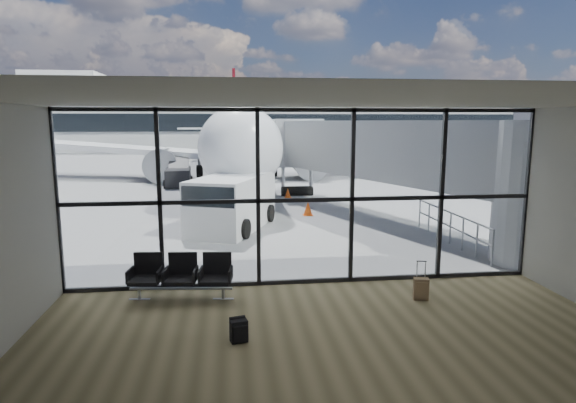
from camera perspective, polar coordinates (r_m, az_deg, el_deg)
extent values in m
plane|color=slate|center=(52.06, -4.85, 4.85)|extent=(220.00, 220.00, 0.00)
cube|color=brown|center=(9.09, 6.15, -17.81)|extent=(12.00, 8.00, 0.01)
cube|color=silver|center=(8.09, 6.72, 11.81)|extent=(12.00, 8.00, 0.02)
cube|color=beige|center=(4.70, 18.09, -15.00)|extent=(12.00, 0.02, 4.50)
cube|color=white|center=(12.16, 2.09, 0.42)|extent=(12.00, 0.04, 4.50)
cube|color=black|center=(12.69, 2.03, -9.40)|extent=(12.00, 0.12, 0.10)
cube|color=black|center=(12.16, 2.09, 0.19)|extent=(12.00, 0.12, 0.10)
cube|color=black|center=(12.01, 2.15, 10.79)|extent=(12.00, 0.12, 0.10)
cube|color=black|center=(12.69, -25.74, -0.14)|extent=(0.10, 0.12, 4.50)
cube|color=black|center=(12.13, -14.96, 0.08)|extent=(0.10, 0.12, 4.50)
cube|color=black|center=(12.03, -3.57, 0.31)|extent=(0.10, 0.12, 4.50)
cube|color=black|center=(12.40, 7.57, 0.52)|extent=(0.10, 0.12, 4.50)
cube|color=black|center=(13.20, 17.71, 0.70)|extent=(0.10, 0.12, 4.50)
cube|color=black|center=(14.37, 26.45, 0.83)|extent=(0.10, 0.12, 4.50)
cylinder|color=#949698|center=(15.88, 28.07, 0.89)|extent=(2.80, 2.80, 4.20)
cube|color=#949698|center=(20.91, 11.08, 6.11)|extent=(7.45, 14.81, 2.40)
cube|color=#949698|center=(27.15, 1.10, 7.01)|extent=(2.60, 2.20, 2.60)
cylinder|color=gray|center=(27.22, -0.58, 2.58)|extent=(0.20, 0.20, 1.80)
cylinder|color=gray|center=(27.44, 2.74, 2.63)|extent=(0.20, 0.20, 1.80)
cylinder|color=black|center=(27.40, 1.08, 1.26)|extent=(1.80, 0.56, 0.56)
cylinder|color=gray|center=(15.14, 23.05, -5.10)|extent=(0.06, 0.06, 1.10)
cylinder|color=gray|center=(15.90, 21.44, -4.32)|extent=(0.06, 0.06, 1.10)
cylinder|color=gray|center=(16.68, 19.98, -3.62)|extent=(0.06, 0.06, 1.10)
cylinder|color=gray|center=(17.46, 18.66, -2.97)|extent=(0.06, 0.06, 1.10)
cylinder|color=gray|center=(18.26, 17.45, -2.38)|extent=(0.06, 0.06, 1.10)
cylinder|color=gray|center=(19.06, 16.34, -1.84)|extent=(0.06, 0.06, 1.10)
cylinder|color=gray|center=(19.88, 15.33, -1.34)|extent=(0.06, 0.06, 1.10)
cylinder|color=gray|center=(17.36, 18.75, -1.26)|extent=(0.06, 5.40, 0.06)
cylinder|color=gray|center=(17.45, 18.67, -2.81)|extent=(0.06, 5.40, 0.06)
cube|color=#B8B9B4|center=(73.88, -5.55, 9.30)|extent=(80.00, 12.00, 8.00)
cube|color=black|center=(67.78, -5.41, 9.29)|extent=(80.00, 0.20, 2.40)
cube|color=#B8B9B4|center=(77.57, -24.89, 12.55)|extent=(10.00, 8.00, 3.00)
cube|color=#B8B9B4|center=(76.64, 8.33, 12.99)|extent=(6.00, 6.00, 2.00)
cylinder|color=#382619|center=(89.47, -27.49, 6.84)|extent=(0.50, 0.50, 3.42)
sphere|color=black|center=(89.46, -27.70, 9.51)|extent=(6.27, 6.27, 6.27)
cylinder|color=#382619|center=(87.58, -23.78, 6.83)|extent=(0.50, 0.50, 2.70)
sphere|color=black|center=(87.54, -23.92, 8.98)|extent=(4.95, 4.95, 4.95)
cylinder|color=#382619|center=(86.05, -19.93, 7.15)|extent=(0.50, 0.50, 3.06)
sphere|color=black|center=(86.01, -20.07, 9.64)|extent=(5.61, 5.61, 5.61)
cylinder|color=#382619|center=(84.91, -15.96, 7.45)|extent=(0.50, 0.50, 3.42)
sphere|color=black|center=(84.89, -16.09, 10.27)|extent=(6.27, 6.27, 6.27)
cube|color=gray|center=(11.78, -12.56, -10.03)|extent=(2.41, 0.36, 0.04)
cube|color=black|center=(11.91, -16.53, -8.92)|extent=(0.75, 0.71, 0.09)
cube|color=black|center=(12.11, -16.19, -7.18)|extent=(0.69, 0.15, 0.60)
cube|color=black|center=(11.71, -12.60, -9.06)|extent=(0.75, 0.71, 0.09)
cube|color=black|center=(11.91, -12.34, -7.29)|extent=(0.69, 0.15, 0.60)
cube|color=black|center=(11.57, -8.55, -9.17)|extent=(0.75, 0.71, 0.09)
cube|color=black|center=(11.77, -8.37, -7.37)|extent=(0.69, 0.15, 0.60)
cylinder|color=gray|center=(12.07, -17.21, -10.45)|extent=(0.07, 0.07, 0.27)
cylinder|color=gray|center=(11.66, -7.69, -10.80)|extent=(0.07, 0.07, 0.27)
cube|color=black|center=(9.52, -5.85, -15.03)|extent=(0.36, 0.27, 0.44)
cube|color=black|center=(9.41, -5.66, -15.32)|extent=(0.27, 0.12, 0.30)
cylinder|color=black|center=(9.52, -6.04, -13.58)|extent=(0.31, 0.15, 0.08)
cube|color=brown|center=(11.91, 15.48, -9.93)|extent=(0.38, 0.28, 0.51)
cube|color=brown|center=(11.80, 15.56, -10.11)|extent=(0.29, 0.10, 0.38)
cylinder|color=gray|center=(11.85, 15.05, -7.80)|extent=(0.02, 0.02, 0.43)
cylinder|color=gray|center=(11.88, 15.96, -7.79)|extent=(0.02, 0.02, 0.43)
cube|color=black|center=(11.80, 15.55, -6.83)|extent=(0.23, 0.08, 0.02)
cylinder|color=black|center=(12.07, 14.91, -10.89)|extent=(0.04, 0.06, 0.06)
cylinder|color=black|center=(12.09, 15.81, -10.88)|extent=(0.04, 0.06, 0.06)
cylinder|color=white|center=(36.18, -6.12, 7.59)|extent=(3.83, 30.12, 3.71)
sphere|color=white|center=(21.14, -5.63, 6.30)|extent=(3.71, 3.71, 3.71)
cone|color=white|center=(53.73, -6.35, 8.50)|extent=(3.74, 6.04, 3.71)
cube|color=black|center=(21.72, -5.68, 7.71)|extent=(2.21, 1.21, 0.50)
cube|color=white|center=(38.09, -19.12, 5.93)|extent=(15.37, 7.95, 1.19)
cylinder|color=black|center=(35.61, -14.49, 4.32)|extent=(2.12, 3.42, 2.11)
cube|color=white|center=(53.30, -9.84, 8.52)|extent=(5.78, 2.93, 0.18)
cube|color=white|center=(38.28, 6.84, 6.40)|extent=(15.38, 7.84, 1.19)
cylinder|color=black|center=(35.73, 2.38, 4.63)|extent=(2.12, 3.42, 2.11)
cube|color=white|center=(53.35, -2.85, 8.65)|extent=(5.77, 2.89, 0.18)
cube|color=#4E0B11|center=(53.78, -6.41, 12.03)|extent=(0.32, 3.81, 6.02)
cylinder|color=gray|center=(23.37, -5.64, 0.91)|extent=(0.20, 0.20, 1.41)
cylinder|color=black|center=(23.43, -5.63, 0.06)|extent=(0.25, 0.70, 0.70)
cylinder|color=black|center=(36.93, -10.43, 3.54)|extent=(0.46, 0.97, 0.96)
cylinder|color=black|center=(36.99, -1.69, 3.71)|extent=(0.46, 0.97, 0.96)
cube|color=silver|center=(18.97, -6.58, -0.08)|extent=(3.67, 5.19, 2.07)
cube|color=black|center=(17.27, -8.70, 0.85)|extent=(2.28, 1.88, 0.72)
cylinder|color=black|center=(18.10, -11.37, -2.83)|extent=(0.51, 0.77, 0.72)
cylinder|color=black|center=(17.31, -5.17, -3.25)|extent=(0.51, 0.77, 0.72)
cylinder|color=black|center=(20.88, -7.67, -1.10)|extent=(0.51, 0.77, 0.72)
cylinder|color=black|center=(20.20, -2.22, -1.38)|extent=(0.51, 0.77, 0.72)
cube|color=black|center=(32.15, -12.86, 2.87)|extent=(1.69, 3.34, 1.09)
cube|color=black|center=(33.37, -12.80, 4.51)|extent=(1.45, 2.78, 1.12)
cylinder|color=black|center=(31.16, -14.33, 2.00)|extent=(0.25, 0.55, 0.54)
cylinder|color=black|center=(31.08, -11.53, 2.09)|extent=(0.25, 0.55, 0.54)
cylinder|color=black|center=(33.31, -14.06, 2.48)|extent=(0.25, 0.55, 0.54)
cylinder|color=black|center=(33.24, -11.44, 2.56)|extent=(0.25, 0.55, 0.54)
cube|color=gold|center=(30.54, -28.70, 1.22)|extent=(2.18, 2.81, 0.71)
cube|color=gray|center=(30.96, -27.99, 3.28)|extent=(1.85, 2.31, 1.31)
cylinder|color=black|center=(30.40, -30.77, 0.63)|extent=(0.30, 0.43, 0.39)
cylinder|color=black|center=(29.44, -28.78, 0.55)|extent=(0.30, 0.43, 0.39)
cylinder|color=black|center=(31.69, -28.58, 1.12)|extent=(0.30, 0.43, 0.39)
cylinder|color=black|center=(30.77, -26.60, 1.05)|extent=(0.30, 0.43, 0.39)
cube|color=#FF550D|center=(21.62, 2.37, -1.59)|extent=(0.43, 0.43, 0.03)
cone|color=#FF550D|center=(21.57, 2.37, -0.83)|extent=(0.41, 0.41, 0.62)
cube|color=#F7510D|center=(26.56, -0.02, 0.48)|extent=(0.37, 0.37, 0.03)
cone|color=#F7510D|center=(26.52, -0.02, 1.01)|extent=(0.35, 0.35, 0.53)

